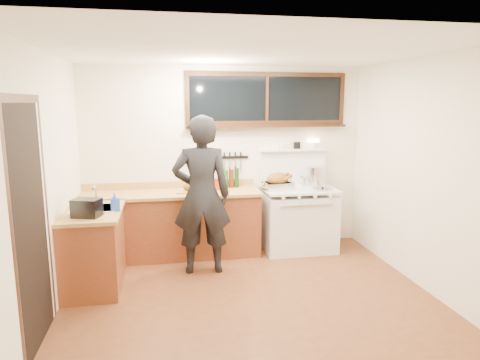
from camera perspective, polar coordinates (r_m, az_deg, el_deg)
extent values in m
cube|color=#5B2F18|center=(4.86, 1.27, -15.43)|extent=(4.00, 3.50, 0.02)
cube|color=#EEE5CE|center=(6.18, -2.00, 2.88)|extent=(4.00, 0.05, 2.60)
cube|color=#EEE5CE|center=(2.78, 8.80, -6.60)|extent=(4.00, 0.05, 2.60)
cube|color=#EEE5CE|center=(4.51, -24.77, -0.90)|extent=(0.05, 3.50, 2.60)
cube|color=#EEE5CE|center=(5.25, 23.55, 0.66)|extent=(0.05, 3.50, 2.60)
cube|color=white|center=(4.41, 1.41, 17.13)|extent=(4.00, 3.50, 0.05)
cube|color=brown|center=(5.98, -9.14, -6.04)|extent=(2.40, 0.60, 0.86)
cube|color=tan|center=(5.86, -9.26, -1.84)|extent=(2.44, 0.64, 0.04)
cube|color=tan|center=(6.13, -9.34, -0.63)|extent=(2.40, 0.03, 0.10)
sphere|color=#B78C38|center=(5.71, -19.27, -4.48)|extent=(0.03, 0.03, 0.03)
sphere|color=#B78C38|center=(5.65, -14.24, -4.36)|extent=(0.03, 0.03, 0.03)
sphere|color=#B78C38|center=(5.64, -9.15, -4.21)|extent=(0.03, 0.03, 0.03)
sphere|color=#B78C38|center=(5.67, -4.08, -4.02)|extent=(0.03, 0.03, 0.03)
sphere|color=#B78C38|center=(5.73, 0.41, -3.83)|extent=(0.03, 0.03, 0.03)
cube|color=brown|center=(5.25, -18.90, -8.82)|extent=(0.60, 1.05, 0.86)
cube|color=tan|center=(5.12, -19.08, -4.05)|extent=(0.64, 1.09, 0.04)
cube|color=white|center=(5.20, -18.82, -4.27)|extent=(0.45, 0.40, 0.14)
cube|color=white|center=(5.19, -18.87, -3.58)|extent=(0.50, 0.45, 0.01)
cylinder|color=silver|center=(5.34, -18.66, -1.92)|extent=(0.02, 0.02, 0.24)
cylinder|color=silver|center=(5.24, -18.85, -0.93)|extent=(0.02, 0.18, 0.02)
cube|color=white|center=(6.23, 7.75, -5.52)|extent=(1.00, 0.70, 0.82)
cube|color=white|center=(6.11, 7.86, -1.24)|extent=(1.02, 0.72, 0.03)
cube|color=white|center=(5.89, 8.79, -5.37)|extent=(0.88, 0.02, 0.46)
cylinder|color=silver|center=(5.80, 8.96, -3.36)|extent=(0.75, 0.02, 0.02)
cylinder|color=white|center=(5.69, 5.81, -2.43)|extent=(0.04, 0.03, 0.04)
cylinder|color=white|center=(5.75, 7.92, -2.33)|extent=(0.04, 0.03, 0.04)
cylinder|color=white|center=(5.83, 9.98, -2.23)|extent=(0.04, 0.03, 0.04)
cylinder|color=white|center=(5.91, 11.98, -2.13)|extent=(0.04, 0.03, 0.04)
cube|color=white|center=(6.37, 7.02, 1.67)|extent=(1.00, 0.05, 0.50)
cube|color=white|center=(6.31, 7.15, 4.01)|extent=(1.00, 0.12, 0.03)
cylinder|color=white|center=(6.40, 9.74, 4.56)|extent=(0.09, 0.09, 0.09)
cube|color=#FFE5B2|center=(6.39, 9.76, 5.19)|extent=(0.16, 0.08, 0.05)
cube|color=black|center=(6.31, 7.60, 4.60)|extent=(0.09, 0.05, 0.10)
cylinder|color=white|center=(6.25, 5.59, 4.53)|extent=(0.04, 0.04, 0.09)
cylinder|color=white|center=(6.23, 5.05, 4.53)|extent=(0.04, 0.04, 0.09)
cube|color=black|center=(6.20, 3.60, 10.76)|extent=(2.20, 0.01, 0.62)
cube|color=black|center=(6.21, 3.65, 13.90)|extent=(2.32, 0.04, 0.06)
cube|color=black|center=(6.20, 3.57, 7.62)|extent=(2.32, 0.04, 0.06)
cube|color=black|center=(6.02, -7.07, 10.72)|extent=(0.06, 0.04, 0.62)
cube|color=black|center=(6.56, 13.40, 10.49)|extent=(0.06, 0.04, 0.62)
cube|color=black|center=(6.20, 3.61, 10.77)|extent=(0.04, 0.04, 0.62)
cube|color=black|center=(6.16, 3.68, 7.18)|extent=(2.32, 0.13, 0.03)
cube|color=black|center=(4.04, -25.95, -5.87)|extent=(0.01, 0.86, 2.10)
cube|color=black|center=(3.59, -27.93, -7.99)|extent=(0.01, 0.07, 2.10)
cube|color=black|center=(4.49, -24.28, -4.18)|extent=(0.01, 0.07, 2.10)
cube|color=black|center=(3.89, -27.17, 9.67)|extent=(0.01, 1.04, 0.07)
cube|color=black|center=(6.16, -1.03, 3.04)|extent=(0.46, 0.02, 0.04)
cube|color=silver|center=(6.13, -2.85, 1.95)|extent=(0.02, 0.00, 0.18)
cube|color=black|center=(6.11, -2.86, 3.25)|extent=(0.02, 0.02, 0.10)
cube|color=silver|center=(6.14, -2.11, 1.97)|extent=(0.02, 0.00, 0.18)
cube|color=black|center=(6.12, -2.12, 3.27)|extent=(0.02, 0.02, 0.10)
cube|color=silver|center=(6.15, -1.37, 2.00)|extent=(0.02, 0.00, 0.18)
cube|color=black|center=(6.13, -1.38, 3.29)|extent=(0.02, 0.02, 0.10)
cube|color=silver|center=(6.16, -0.64, 2.02)|extent=(0.03, 0.00, 0.18)
cube|color=black|center=(6.14, -0.64, 3.31)|extent=(0.02, 0.02, 0.10)
cube|color=silver|center=(6.17, 0.10, 2.03)|extent=(0.03, 0.00, 0.18)
cube|color=black|center=(6.16, 0.10, 3.32)|extent=(0.02, 0.02, 0.10)
imported|color=black|center=(5.26, -5.13, -2.05)|extent=(0.74, 0.50, 1.96)
imported|color=blue|center=(4.99, -16.34, -2.80)|extent=(0.11, 0.11, 0.21)
cube|color=black|center=(4.83, -19.77, -3.51)|extent=(0.33, 0.27, 0.20)
cube|color=tan|center=(5.85, -6.63, -1.50)|extent=(0.39, 0.31, 0.02)
ellipsoid|color=brown|center=(5.83, -6.64, -0.87)|extent=(0.21, 0.16, 0.12)
sphere|color=brown|center=(5.88, -5.78, -0.52)|extent=(0.05, 0.05, 0.05)
sphere|color=brown|center=(5.79, -5.70, -0.69)|extent=(0.05, 0.05, 0.05)
cube|color=silver|center=(6.01, 5.02, -0.76)|extent=(0.43, 0.35, 0.10)
cube|color=#3F3F42|center=(6.00, 5.03, -0.43)|extent=(0.38, 0.30, 0.03)
torus|color=silver|center=(5.95, 3.10, -0.35)|extent=(0.03, 0.10, 0.10)
torus|color=silver|center=(6.06, 6.92, -0.22)|extent=(0.03, 0.10, 0.10)
ellipsoid|color=brown|center=(5.99, 5.04, 0.09)|extent=(0.34, 0.27, 0.20)
cylinder|color=brown|center=(5.95, 6.21, 0.18)|extent=(0.11, 0.06, 0.09)
sphere|color=brown|center=(5.96, 6.75, 0.53)|extent=(0.06, 0.06, 0.06)
cylinder|color=brown|center=(6.09, 5.81, 0.43)|extent=(0.11, 0.06, 0.09)
sphere|color=brown|center=(6.10, 6.34, 0.77)|extent=(0.06, 0.06, 0.06)
cylinder|color=silver|center=(6.36, 10.22, 0.54)|extent=(0.39, 0.39, 0.28)
cylinder|color=silver|center=(6.31, 8.94, -0.19)|extent=(0.22, 0.22, 0.13)
cylinder|color=black|center=(6.39, 8.27, 0.44)|extent=(0.08, 0.16, 0.02)
cylinder|color=silver|center=(6.05, 10.95, -1.20)|extent=(0.36, 0.36, 0.02)
sphere|color=black|center=(6.05, 10.96, -1.03)|extent=(0.03, 0.03, 0.03)
cube|color=#9E2E11|center=(5.96, -2.95, -0.54)|extent=(0.11, 0.09, 0.16)
cylinder|color=white|center=(6.01, -2.28, -0.43)|extent=(0.11, 0.11, 0.16)
cylinder|color=black|center=(6.07, -2.68, -0.13)|extent=(0.05, 0.05, 0.20)
cylinder|color=black|center=(6.08, -1.88, 0.13)|extent=(0.06, 0.06, 0.25)
cylinder|color=black|center=(6.09, -1.16, 0.20)|extent=(0.07, 0.07, 0.26)
cylinder|color=black|center=(6.10, -0.44, 0.31)|extent=(0.06, 0.06, 0.28)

